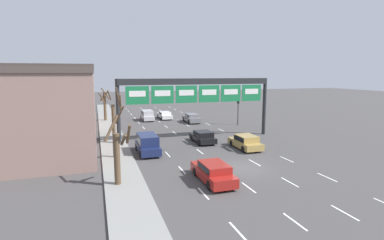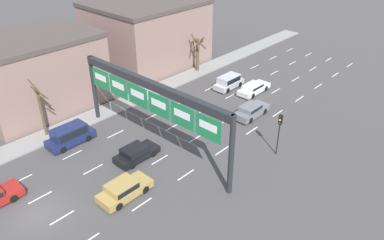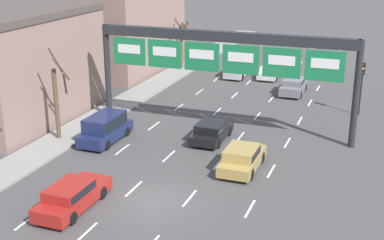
# 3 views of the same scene
# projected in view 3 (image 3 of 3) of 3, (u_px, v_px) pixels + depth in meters

# --- Properties ---
(ground_plane) EXTENTS (220.00, 220.00, 0.00)m
(ground_plane) POSITION_uv_depth(u_px,v_px,m) (153.00, 202.00, 28.02)
(ground_plane) COLOR #474444
(sidewalk_left) EXTENTS (2.80, 110.00, 0.15)m
(sidewalk_left) POSITION_uv_depth(u_px,v_px,m) (3.00, 174.00, 31.19)
(sidewalk_left) COLOR gray
(sidewalk_left) RESTS_ON ground_plane
(lane_dashes) EXTENTS (10.02, 67.00, 0.01)m
(lane_dashes) POSITION_uv_depth(u_px,v_px,m) (228.00, 123.00, 40.01)
(lane_dashes) COLOR white
(lane_dashes) RESTS_ON ground_plane
(sign_gantry) EXTENTS (18.54, 0.70, 7.15)m
(sign_gantry) POSITION_uv_depth(u_px,v_px,m) (222.00, 51.00, 36.56)
(sign_gantry) COLOR #232628
(sign_gantry) RESTS_ON ground_plane
(building_near) EXTENTS (9.57, 13.39, 8.25)m
(building_near) POSITION_uv_depth(u_px,v_px,m) (7.00, 64.00, 40.22)
(building_near) COLOR gray
(building_near) RESTS_ON ground_plane
(building_far) EXTENTS (12.75, 14.66, 8.94)m
(building_far) POSITION_uv_depth(u_px,v_px,m) (105.00, 26.00, 56.31)
(building_far) COLOR gray
(building_far) RESTS_ON ground_plane
(car_black) EXTENTS (1.92, 4.20, 1.33)m
(car_black) POSITION_uv_depth(u_px,v_px,m) (211.00, 131.00, 36.34)
(car_black) COLOR black
(car_black) RESTS_ON ground_plane
(car_red) EXTENTS (1.86, 4.86, 1.42)m
(car_red) POSITION_uv_depth(u_px,v_px,m) (72.00, 195.00, 27.02)
(car_red) COLOR maroon
(car_red) RESTS_ON ground_plane
(car_gold) EXTENTS (1.96, 4.46, 1.44)m
(car_gold) POSITION_uv_depth(u_px,v_px,m) (242.00, 157.00, 31.72)
(car_gold) COLOR #A88947
(car_gold) RESTS_ON ground_plane
(car_grey) EXTENTS (1.85, 4.57, 1.41)m
(car_grey) POSITION_uv_depth(u_px,v_px,m) (294.00, 85.00, 47.56)
(car_grey) COLOR slate
(car_grey) RESTS_ON ground_plane
(suv_silver) EXTENTS (1.81, 4.25, 1.68)m
(suv_silver) POSITION_uv_depth(u_px,v_px,m) (238.00, 68.00, 53.36)
(suv_silver) COLOR #B7B7BC
(suv_silver) RESTS_ON ground_plane
(car_white) EXTENTS (1.83, 4.81, 1.23)m
(car_white) POSITION_uv_depth(u_px,v_px,m) (271.00, 71.00, 53.22)
(car_white) COLOR silver
(car_white) RESTS_ON ground_plane
(suv_navy) EXTENTS (1.92, 4.66, 1.87)m
(suv_navy) POSITION_uv_depth(u_px,v_px,m) (105.00, 127.00, 36.13)
(suv_navy) COLOR #19234C
(suv_navy) RESTS_ON ground_plane
(traffic_light_near_gantry) EXTENTS (0.30, 0.35, 4.18)m
(traffic_light_near_gantry) POSITION_uv_depth(u_px,v_px,m) (362.00, 78.00, 40.96)
(traffic_light_near_gantry) COLOR black
(traffic_light_near_gantry) RESTS_ON ground_plane
(tree_bare_closest) EXTENTS (2.08, 1.84, 5.34)m
(tree_bare_closest) POSITION_uv_depth(u_px,v_px,m) (181.00, 41.00, 56.19)
(tree_bare_closest) COLOR brown
(tree_bare_closest) RESTS_ON sidewalk_left
(tree_bare_third) EXTENTS (1.15, 1.80, 6.39)m
(tree_bare_third) POSITION_uv_depth(u_px,v_px,m) (57.00, 97.00, 35.72)
(tree_bare_third) COLOR brown
(tree_bare_third) RESTS_ON sidewalk_left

